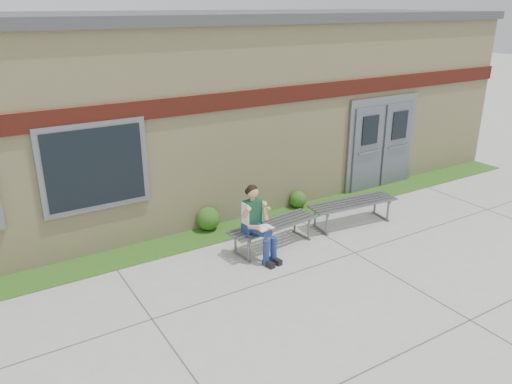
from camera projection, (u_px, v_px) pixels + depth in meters
ground at (331, 279)px, 8.47m from camera, size 80.00×80.00×0.00m
grass_strip at (251, 225)px, 10.54m from camera, size 16.00×0.80×0.02m
school_building at (181, 101)px, 12.49m from camera, size 16.20×6.22×4.20m
bench_left at (273, 229)px, 9.49m from camera, size 1.89×0.70×0.48m
bench_right at (352, 207)px, 10.46m from camera, size 2.00×0.73×0.51m
girl at (257, 221)px, 8.96m from camera, size 0.51×0.83×1.38m
shrub_mid at (208, 219)px, 10.21m from camera, size 0.48×0.48×0.48m
shrub_east at (298, 199)px, 11.35m from camera, size 0.39×0.39×0.39m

